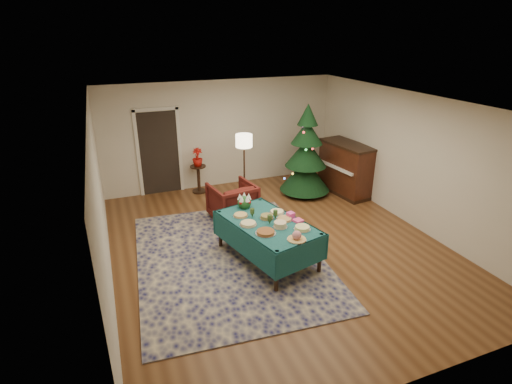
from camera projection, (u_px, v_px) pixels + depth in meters
name	position (u px, v px, depth m)	size (l,w,h in m)	color
room_shell	(278.00, 179.00, 7.14)	(7.00, 7.00, 7.00)	#593319
doorway	(159.00, 150.00, 9.70)	(1.08, 0.04, 2.16)	black
rug	(229.00, 258.00, 7.21)	(3.20, 4.20, 0.02)	#13154A
buffet_table	(267.00, 230.00, 6.98)	(1.53, 2.11, 0.74)	black
platter_0	(297.00, 236.00, 6.31)	(0.31, 0.31, 0.16)	silver
platter_1	(302.00, 228.00, 6.66)	(0.28, 0.28, 0.06)	silver
platter_2	(266.00, 232.00, 6.53)	(0.35, 0.35, 0.05)	silver
platter_3	(280.00, 225.00, 6.72)	(0.25, 0.25, 0.10)	silver
platter_4	(284.00, 219.00, 6.99)	(0.29, 0.29, 0.04)	silver
platter_5	(248.00, 224.00, 6.81)	(0.30, 0.30, 0.05)	silver
platter_6	(267.00, 217.00, 7.03)	(0.25, 0.25, 0.07)	silver
platter_7	(277.00, 212.00, 7.26)	(0.28, 0.28, 0.04)	silver
platter_8	(241.00, 215.00, 7.13)	(0.28, 0.28, 0.04)	silver
goblet_0	(252.00, 213.00, 7.06)	(0.08, 0.08, 0.17)	#2D471E
goblet_1	(275.00, 214.00, 6.99)	(0.08, 0.08, 0.17)	#2D471E
goblet_2	(270.00, 219.00, 6.81)	(0.08, 0.08, 0.17)	#2D471E
napkin_stack	(298.00, 221.00, 6.93)	(0.15, 0.15, 0.04)	#F84583
gift_box	(291.00, 215.00, 7.07)	(0.12, 0.12, 0.10)	#E64096
centerpiece	(244.00, 201.00, 7.43)	(0.27, 0.27, 0.30)	#1E4C1E
armchair	(232.00, 200.00, 8.54)	(0.88, 0.82, 0.90)	#511511
floor_lamp	(244.00, 145.00, 9.20)	(0.39, 0.39, 1.60)	#A57F3F
side_table	(199.00, 179.00, 10.00)	(0.39, 0.39, 0.70)	black
potted_plant	(198.00, 161.00, 9.82)	(0.25, 0.45, 0.25)	#B6140D
christmas_tree	(306.00, 155.00, 9.66)	(1.61, 1.61, 2.24)	black
piano	(346.00, 169.00, 9.87)	(0.86, 1.54, 1.27)	black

